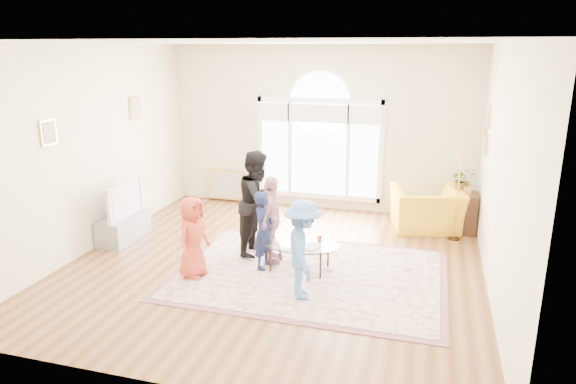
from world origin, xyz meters
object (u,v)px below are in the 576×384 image
(area_rug, at_px, (309,274))
(television, at_px, (121,199))
(coffee_table, at_px, (300,244))
(tv_console, at_px, (124,228))
(armchair, at_px, (427,209))

(area_rug, bearing_deg, television, 171.54)
(television, relative_size, coffee_table, 0.87)
(area_rug, relative_size, coffee_table, 2.99)
(tv_console, height_order, television, television)
(coffee_table, bearing_deg, armchair, 55.46)
(tv_console, distance_m, coffee_table, 3.19)
(television, height_order, armchair, television)
(area_rug, bearing_deg, coffee_table, 146.28)
(tv_console, xyz_separation_m, television, (0.01, 0.00, 0.51))
(area_rug, bearing_deg, armchair, 57.18)
(television, relative_size, armchair, 0.90)
(coffee_table, height_order, armchair, armchair)
(television, xyz_separation_m, coffee_table, (3.15, -0.38, -0.32))
(tv_console, bearing_deg, area_rug, -8.44)
(area_rug, height_order, tv_console, tv_console)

